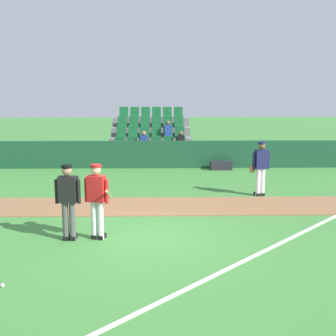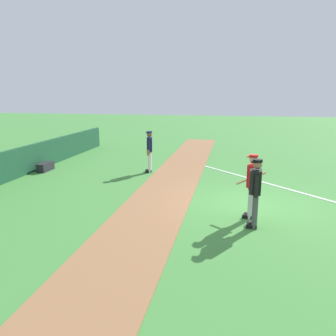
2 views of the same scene
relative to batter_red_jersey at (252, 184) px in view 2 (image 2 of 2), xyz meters
name	(u,v)px [view 2 (image 2 of 2)]	position (x,y,z in m)	size (l,w,h in m)	color
ground_plane	(249,206)	(1.00, -0.02, -0.97)	(80.00, 80.00, 0.00)	#42843A
infield_dirt_path	(159,200)	(1.00, 2.76, -0.95)	(28.00, 1.99, 0.03)	#936642
foul_line_chalk	(259,181)	(4.00, -0.52, -0.96)	(12.00, 0.10, 0.01)	white
batter_red_jersey	(252,184)	(0.00, 0.00, 0.00)	(0.59, 0.80, 1.76)	silver
umpire_home_plate	(255,189)	(-0.65, -0.05, 0.03)	(0.59, 0.32, 1.76)	#4C4C4C
runner_navy_jersey	(149,150)	(4.65, 4.00, -0.01)	(0.67, 0.36, 1.76)	white
equipment_bag	(45,167)	(4.03, 8.53, -0.79)	(0.90, 0.36, 0.36)	#232328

